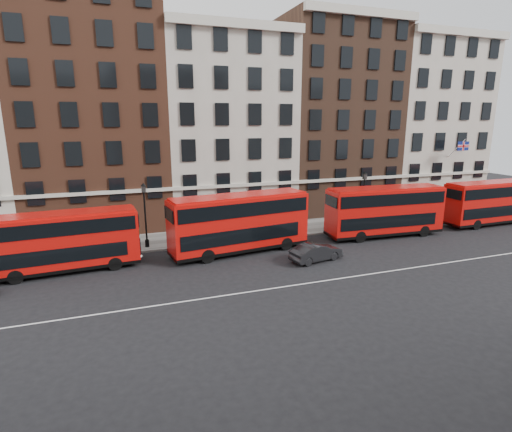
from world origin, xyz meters
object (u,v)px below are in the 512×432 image
object	(u,v)px
bus_a	(61,241)
bus_b	(239,222)
bus_c	(385,210)
bus_d	(491,202)
traffic_light	(455,197)
car_front	(316,252)

from	to	relation	value
bus_a	bus_b	size ratio (longest dim) A/B	0.89
bus_a	bus_c	bearing A→B (deg)	-4.27
bus_c	bus_d	xyz separation A→B (m)	(12.81, -0.00, -0.08)
bus_d	traffic_light	distance (m)	3.30
bus_a	bus_d	size ratio (longest dim) A/B	0.97
bus_d	traffic_light	xyz separation A→B (m)	(-1.86, 2.72, 0.10)
bus_b	bus_c	bearing A→B (deg)	-7.44
bus_a	bus_d	bearing A→B (deg)	-4.28
bus_a	car_front	xyz separation A→B (m)	(17.61, -3.82, -1.58)
traffic_light	bus_c	bearing A→B (deg)	-166.05
bus_b	car_front	bearing A→B (deg)	-45.73
bus_a	bus_d	distance (m)	39.26
bus_b	bus_d	bearing A→B (deg)	-7.46
bus_d	traffic_light	bearing A→B (deg)	123.70
bus_c	car_front	size ratio (longest dim) A/B	2.62
bus_b	bus_c	world-z (taller)	bus_b
car_front	traffic_light	world-z (taller)	traffic_light
bus_a	bus_d	xyz separation A→B (m)	(39.26, 0.00, 0.08)
bus_d	car_front	size ratio (longest dim) A/B	2.51
bus_c	bus_b	bearing A→B (deg)	-176.93
car_front	traffic_light	distance (m)	20.91
bus_b	car_front	size ratio (longest dim) A/B	2.74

